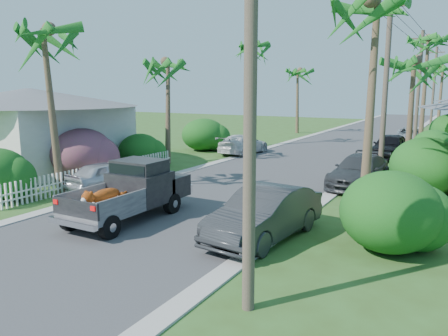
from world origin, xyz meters
The scene contains 31 objects.
ground centered at (0.00, 0.00, 0.00)m, with size 120.00×120.00×0.00m, color #344F1D.
road centered at (0.00, 25.00, 0.01)m, with size 8.00×100.00×0.02m, color #38383A.
curb_left centered at (-4.30, 25.00, 0.03)m, with size 0.60×100.00×0.06m, color #A5A39E.
curb_right centered at (4.30, 25.00, 0.03)m, with size 0.60×100.00×0.06m, color #A5A39E.
pickup_truck centered at (-0.90, 2.01, 1.01)m, with size 1.98×5.12×2.06m.
parked_car_rn centered at (4.11, 2.16, 0.79)m, with size 1.67×4.78×1.58m, color #2B2D30.
parked_car_rm centered at (5.00, 11.06, 0.73)m, with size 2.04×5.03×1.46m, color #333538.
parked_car_rf centered at (4.84, 20.85, 0.81)m, with size 1.91×4.74×1.62m, color black.
parked_car_rd centered at (5.00, 30.08, 0.67)m, with size 2.23×4.85×1.35m, color #ADAFB4.
parked_car_ln centered at (-5.00, 4.81, 0.65)m, with size 1.55×3.84×1.31m, color silver.
parked_car_lf centered at (-4.60, 17.89, 0.69)m, with size 1.92×4.74×1.37m, color silver.
palm_l_a centered at (-6.20, 3.00, 6.93)m, with size 4.40×4.40×8.20m.
palm_l_b centered at (-6.80, 12.00, 6.15)m, with size 4.40×4.40×7.40m.
palm_l_c centered at (-6.00, 22.00, 7.91)m, with size 4.40×4.40×9.20m.
palm_l_d centered at (-6.50, 34.00, 6.44)m, with size 4.40×4.40×7.70m.
palm_r_a centered at (6.30, 6.00, 7.42)m, with size 4.40×4.40×8.70m.
palm_r_b centered at (6.60, 15.00, 5.95)m, with size 4.40×4.40×7.20m.
palm_r_c centered at (6.20, 26.00, 8.11)m, with size 4.40×4.40×9.40m.
palm_r_d centered at (6.50, 40.00, 6.74)m, with size 4.40×4.40×8.00m.
shrub_l_b centered at (-7.80, 6.00, 1.30)m, with size 3.00×3.30×2.60m, color #C21B79.
shrub_l_c centered at (-7.40, 10.00, 1.00)m, with size 2.40×2.64×2.00m, color #174814.
shrub_l_d centered at (-8.00, 18.00, 1.20)m, with size 3.20×3.52×2.40m, color #174814.
shrub_r_a centered at (7.60, 3.00, 1.15)m, with size 2.80×3.08×2.30m, color #174814.
shrub_r_b centered at (7.80, 11.00, 1.25)m, with size 3.00×3.30×2.50m, color #174814.
shrub_r_c centered at (7.50, 20.00, 1.05)m, with size 2.60×2.86×2.10m, color #174814.
picket_fence centered at (-6.00, 5.50, 0.50)m, with size 0.10×11.00×1.00m, color white.
house_left centered at (-13.00, 7.00, 2.12)m, with size 9.00×8.00×4.60m.
utility_pole_a centered at (5.60, -2.00, 4.60)m, with size 1.60×0.26×9.00m.
utility_pole_b centered at (5.60, 13.00, 4.60)m, with size 1.60×0.26×9.00m.
utility_pole_c centered at (5.60, 28.00, 4.60)m, with size 1.60×0.26×9.00m.
utility_pole_d centered at (5.60, 43.00, 4.60)m, with size 1.60×0.26×9.00m.
Camera 1 is at (9.34, -9.67, 4.55)m, focal length 35.00 mm.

